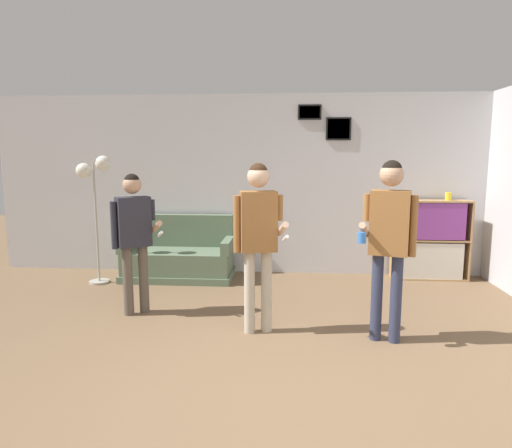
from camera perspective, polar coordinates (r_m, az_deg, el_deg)
name	(u,v)px	position (r m, az deg, el deg)	size (l,w,h in m)	color
ground_plane	(256,408)	(3.54, -0.01, -22.06)	(20.00, 20.00, 0.00)	brown
wall_back	(275,185)	(6.94, 2.38, 4.90)	(8.60, 0.08, 2.70)	silver
couch	(179,258)	(6.87, -9.57, -4.16)	(1.60, 0.80, 0.91)	#5B7056
bookshelf	(430,240)	(7.11, 20.95, -1.88)	(1.08, 0.30, 1.16)	#A87F51
floor_lamp	(94,183)	(6.70, -19.57, 4.83)	(0.49, 0.28, 1.80)	#ADA89E
person_player_foreground_left	(134,230)	(5.28, -15.03, -0.69)	(0.59, 0.37, 1.60)	brown
person_player_foreground_center	(258,230)	(4.54, 0.29, -0.70)	(0.55, 0.44, 1.73)	#B7AD99
person_watcher_holding_cup	(389,231)	(4.50, 16.30, -0.85)	(0.57, 0.40, 1.76)	#2D334C
drinking_cup	(448,196)	(7.10, 22.90, 3.20)	(0.09, 0.09, 0.11)	yellow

